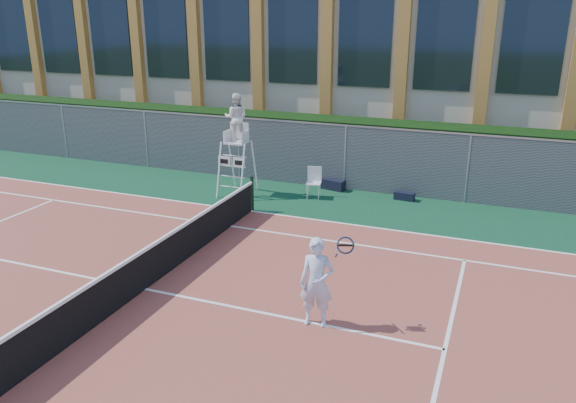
% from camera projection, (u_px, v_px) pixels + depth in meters
% --- Properties ---
extents(ground, '(120.00, 120.00, 0.00)m').
position_uv_depth(ground, '(145.00, 290.00, 12.29)').
color(ground, '#233814').
extents(apron, '(36.00, 20.00, 0.01)m').
position_uv_depth(apron, '(170.00, 272.00, 13.17)').
color(apron, '#0D3A20').
rests_on(apron, ground).
extents(tennis_court, '(23.77, 10.97, 0.02)m').
position_uv_depth(tennis_court, '(145.00, 289.00, 12.29)').
color(tennis_court, brown).
rests_on(tennis_court, apron).
extents(tennis_net, '(0.10, 11.30, 1.10)m').
position_uv_depth(tennis_net, '(143.00, 268.00, 12.12)').
color(tennis_net, black).
rests_on(tennis_net, ground).
extents(fence, '(40.00, 0.06, 2.20)m').
position_uv_depth(fence, '(290.00, 153.00, 19.71)').
color(fence, '#595E60').
rests_on(fence, ground).
extents(hedge, '(40.00, 1.40, 2.20)m').
position_uv_depth(hedge, '(302.00, 146.00, 20.77)').
color(hedge, black).
rests_on(hedge, ground).
extents(building, '(45.00, 10.60, 8.22)m').
position_uv_depth(building, '(359.00, 49.00, 26.81)').
color(building, beige).
rests_on(building, ground).
extents(umpire_chair, '(0.94, 1.45, 3.38)m').
position_uv_depth(umpire_chair, '(236.00, 120.00, 18.13)').
color(umpire_chair, white).
rests_on(umpire_chair, ground).
extents(plastic_chair, '(0.55, 0.55, 1.00)m').
position_uv_depth(plastic_chair, '(314.00, 179.00, 18.36)').
color(plastic_chair, silver).
rests_on(plastic_chair, apron).
extents(sports_bag_near, '(0.87, 0.50, 0.35)m').
position_uv_depth(sports_bag_near, '(333.00, 184.00, 19.25)').
color(sports_bag_near, black).
rests_on(sports_bag_near, apron).
extents(sports_bag_far, '(0.66, 0.33, 0.26)m').
position_uv_depth(sports_bag_far, '(404.00, 196.00, 18.19)').
color(sports_bag_far, black).
rests_on(sports_bag_far, apron).
extents(tennis_player, '(1.02, 0.71, 1.78)m').
position_uv_depth(tennis_player, '(317.00, 282.00, 10.63)').
color(tennis_player, silver).
rests_on(tennis_player, tennis_court).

